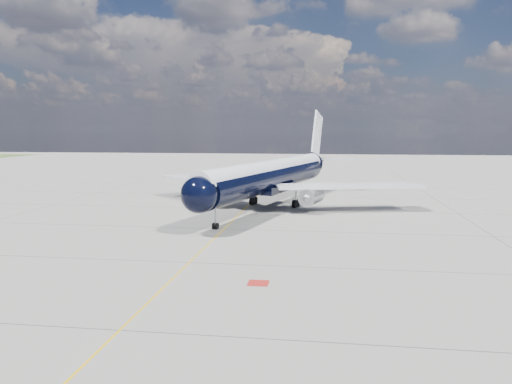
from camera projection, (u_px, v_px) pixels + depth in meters
The scene contains 4 objects.
ground at pixel (250, 204), 78.10m from camera, with size 320.00×320.00×0.00m, color gray.
taxiway_centerline at pixel (244, 209), 73.19m from camera, with size 0.16×160.00×0.01m, color #E2AA0B.
red_marking at pixel (258, 283), 37.86m from camera, with size 1.60×1.60×0.01m, color maroon.
main_airliner at pixel (274, 175), 75.34m from camera, with size 41.95×51.96×15.25m.
Camera 1 is at (11.72, -46.37, 11.61)m, focal length 35.00 mm.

